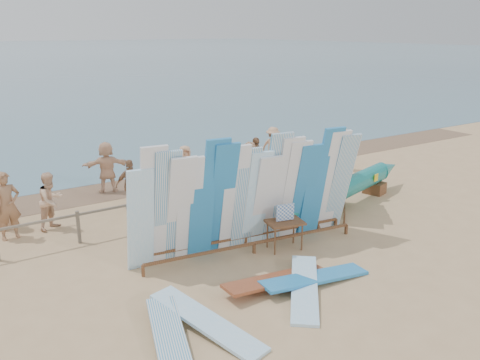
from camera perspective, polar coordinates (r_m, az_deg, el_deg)
ground at (r=12.44m, az=-4.57°, el=-9.68°), size 160.00×160.00×0.00m
wet_sand_strip at (r=18.66m, az=-15.24°, el=-1.11°), size 40.00×2.60×0.01m
fence at (r=14.70m, az=-10.25°, el=-2.98°), size 12.08×0.08×0.90m
main_surfboard_rack at (r=12.78m, az=1.18°, el=-2.07°), size 6.25×1.54×3.11m
side_surfboard_rack at (r=15.81m, az=11.11°, el=0.22°), size 1.94×1.97×2.48m
outrigger_canoe at (r=16.39m, az=12.00°, el=-0.92°), size 7.11×2.70×1.03m
vendor_table at (r=13.23m, az=5.03°, el=-6.08°), size 1.04×0.83×1.23m
flat_board_d at (r=11.80m, az=8.40°, el=-11.34°), size 2.73×0.76×0.26m
flat_board_b at (r=11.37m, az=7.22°, el=-12.45°), size 2.15×2.44×0.24m
flat_board_e at (r=9.64m, az=-7.75°, el=-18.35°), size 1.31×2.74×0.32m
flat_board_c at (r=11.60m, az=4.26°, el=-11.73°), size 2.70×0.59×0.31m
flat_board_a at (r=10.10m, az=-3.76°, el=-16.40°), size 1.25×2.75×0.34m
beach_chair_left at (r=15.77m, az=-6.45°, el=-2.97°), size 0.64×0.66×0.82m
beach_chair_right at (r=16.89m, az=-4.62°, el=-1.44°), size 0.76×0.78×0.95m
stroller at (r=16.64m, az=-1.46°, el=-1.08°), size 0.64×0.85×1.09m
beachgoer_extra_0 at (r=20.75m, az=11.47°, el=3.37°), size 0.67×1.18×1.71m
beachgoer_2 at (r=15.33m, az=-20.47°, el=-2.19°), size 0.89×0.76×1.66m
beachgoer_6 at (r=17.58m, az=-6.15°, el=1.17°), size 0.91×0.75×1.68m
beachgoer_10 at (r=19.14m, az=1.82°, el=2.45°), size 1.02×0.88×1.62m
beachgoer_1 at (r=14.99m, az=-24.67°, el=-2.65°), size 0.73×0.46×1.88m
beachgoer_4 at (r=16.27m, az=-12.13°, el=-0.52°), size 1.01×0.60×1.61m
beachgoer_5 at (r=18.20m, az=-14.72°, el=1.43°), size 1.75×0.99×1.80m
beachgoer_8 at (r=17.07m, az=1.24°, el=1.15°), size 0.89×1.01×1.89m
beachgoer_9 at (r=21.11m, az=3.70°, el=3.78°), size 0.84×1.14×1.63m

